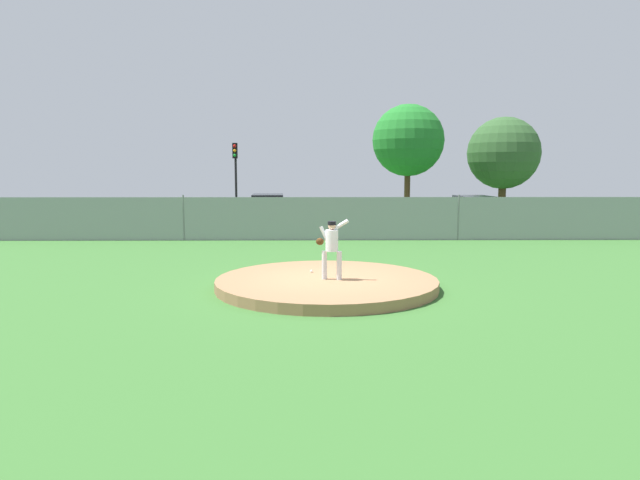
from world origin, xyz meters
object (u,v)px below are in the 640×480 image
parked_car_white (397,214)px  traffic_cone_orange (305,230)px  baseball (311,271)px  traffic_light_near (236,168)px  parked_car_red (204,215)px  parked_car_slate (337,215)px  pitcher_youth (331,244)px  parked_car_champagne (268,212)px  parked_car_teal (474,213)px

parked_car_white → traffic_cone_orange: size_ratio=8.34×
baseball → parked_car_white: bearing=72.5°
traffic_cone_orange → traffic_light_near: (-4.23, 7.02, 2.94)m
parked_car_red → traffic_light_near: 5.24m
parked_car_slate → traffic_light_near: 7.97m
parked_car_slate → parked_car_red: bearing=177.2°
parked_car_white → baseball: bearing=-107.5°
parked_car_white → parked_car_red: 10.04m
pitcher_youth → parked_car_red: pitcher_youth is taller
parked_car_champagne → parked_car_slate: bearing=-12.8°
parked_car_white → parked_car_teal: bearing=1.6°
baseball → parked_car_red: 14.73m
parked_car_white → parked_car_teal: size_ratio=0.97×
pitcher_youth → parked_car_teal: (8.03, 15.14, -0.34)m
pitcher_youth → parked_car_red: size_ratio=0.35×
traffic_light_near → parked_car_slate: bearing=-39.9°
pitcher_youth → parked_car_slate: 14.28m
pitcher_youth → parked_car_white: 15.53m
baseball → parked_car_teal: bearing=58.9°
parked_car_teal → traffic_cone_orange: (-8.90, -3.04, -0.57)m
parked_car_red → baseball: bearing=-67.7°
parked_car_slate → traffic_cone_orange: bearing=-126.6°
pitcher_youth → traffic_cone_orange: 12.16m
parked_car_champagne → traffic_light_near: traffic_light_near is taller
baseball → parked_car_slate: parked_car_slate is taller
parked_car_slate → parked_car_red: size_ratio=0.94×
parked_car_slate → parked_car_red: parked_car_slate is taller
parked_car_teal → traffic_light_near: traffic_light_near is taller
parked_car_slate → traffic_light_near: traffic_light_near is taller
parked_car_champagne → parked_car_red: bearing=-171.5°
parked_car_white → parked_car_red: parked_car_red is taller
baseball → parked_car_slate: (1.24, 13.29, 0.48)m
pitcher_youth → parked_car_teal: size_ratio=0.32×
parked_car_champagne → parked_car_red: (-3.24, -0.48, -0.08)m
baseball → parked_car_red: size_ratio=0.02×
parked_car_white → traffic_light_near: 10.20m
traffic_cone_orange → baseball: bearing=-88.1°
baseball → pitcher_youth: bearing=-62.2°
traffic_cone_orange → traffic_light_near: bearing=121.0°
parked_car_red → traffic_cone_orange: 5.82m
traffic_light_near → parked_car_red: bearing=-102.5°
parked_car_champagne → traffic_cone_orange: (1.99, -2.97, -0.60)m
parked_car_teal → parked_car_champagne: bearing=-179.6°
parked_car_slate → traffic_cone_orange: (-1.60, -2.16, -0.52)m
parked_car_white → traffic_cone_orange: (-4.80, -2.93, -0.50)m
parked_car_red → traffic_cone_orange: (5.23, -2.49, -0.52)m
baseball → traffic_cone_orange: traffic_cone_orange is taller
pitcher_youth → traffic_light_near: 19.89m
parked_car_teal → traffic_light_near: 13.92m
pitcher_youth → traffic_light_near: bearing=104.9°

